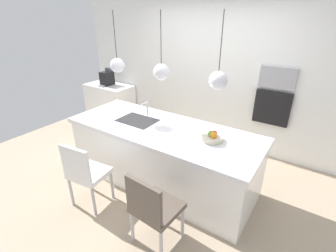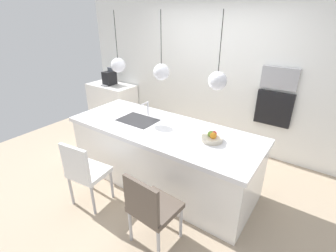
{
  "view_description": "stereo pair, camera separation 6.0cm",
  "coord_description": "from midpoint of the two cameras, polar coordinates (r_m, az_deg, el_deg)",
  "views": [
    {
      "loc": [
        1.75,
        -2.46,
        2.31
      ],
      "look_at": [
        0.1,
        0.0,
        0.93
      ],
      "focal_mm": 26.01,
      "sensor_mm": 36.0,
      "label": 1
    },
    {
      "loc": [
        1.8,
        -2.43,
        2.31
      ],
      "look_at": [
        0.1,
        0.0,
        0.93
      ],
      "focal_mm": 26.01,
      "sensor_mm": 36.0,
      "label": 2
    }
  ],
  "objects": [
    {
      "name": "fruit_bowl",
      "position": [
        3.04,
        9.83,
        -2.55
      ],
      "size": [
        0.27,
        0.27,
        0.13
      ],
      "color": "beige",
      "rests_on": "kitchen_island"
    },
    {
      "name": "kitchen_island",
      "position": [
        3.56,
        -1.83,
        -6.79
      ],
      "size": [
        2.73,
        1.05,
        0.88
      ],
      "color": "white",
      "rests_on": "ground"
    },
    {
      "name": "pendant_light_center",
      "position": [
        3.1,
        -2.14,
        12.55
      ],
      "size": [
        0.21,
        0.21,
        0.81
      ],
      "color": "silver"
    },
    {
      "name": "floor",
      "position": [
        3.81,
        -1.74,
        -12.48
      ],
      "size": [
        6.6,
        6.6,
        0.0
      ],
      "primitive_type": "plane",
      "color": "tan",
      "rests_on": "ground"
    },
    {
      "name": "coffee_machine",
      "position": [
        5.77,
        -14.37,
        10.87
      ],
      "size": [
        0.2,
        0.35,
        0.38
      ],
      "color": "black",
      "rests_on": "side_counter"
    },
    {
      "name": "faucet",
      "position": [
        3.7,
        -5.63,
        4.45
      ],
      "size": [
        0.02,
        0.17,
        0.22
      ],
      "color": "silver",
      "rests_on": "kitchen_island"
    },
    {
      "name": "back_wall",
      "position": [
        4.58,
        10.37,
        11.76
      ],
      "size": [
        6.0,
        0.1,
        2.6
      ],
      "primitive_type": "cube",
      "color": "white",
      "rests_on": "ground"
    },
    {
      "name": "sink_basin",
      "position": [
        3.6,
        -7.66,
        1.25
      ],
      "size": [
        0.56,
        0.4,
        0.02
      ],
      "primitive_type": "cube",
      "color": "#2D2D30",
      "rests_on": "kitchen_island"
    },
    {
      "name": "side_counter",
      "position": [
        5.91,
        -13.67,
        5.47
      ],
      "size": [
        1.1,
        0.6,
        0.82
      ],
      "primitive_type": "cube",
      "color": "white",
      "rests_on": "ground"
    },
    {
      "name": "oven",
      "position": [
        4.32,
        22.83,
        3.95
      ],
      "size": [
        0.56,
        0.08,
        0.56
      ],
      "primitive_type": "cube",
      "color": "black",
      "rests_on": "back_wall"
    },
    {
      "name": "pendant_light_left",
      "position": [
        3.58,
        -12.26,
        13.73
      ],
      "size": [
        0.21,
        0.21,
        0.81
      ],
      "color": "silver"
    },
    {
      "name": "chair_near",
      "position": [
        3.26,
        -19.38,
        -10.08
      ],
      "size": [
        0.49,
        0.46,
        0.92
      ],
      "color": "white",
      "rests_on": "ground"
    },
    {
      "name": "pendant_light_right",
      "position": [
        2.73,
        11.02,
        10.44
      ],
      "size": [
        0.21,
        0.21,
        0.81
      ],
      "color": "silver"
    },
    {
      "name": "chair_middle",
      "position": [
        2.63,
        -4.22,
        -18.4
      ],
      "size": [
        0.49,
        0.47,
        0.9
      ],
      "color": "brown",
      "rests_on": "ground"
    },
    {
      "name": "microwave",
      "position": [
        4.18,
        23.97,
        10.34
      ],
      "size": [
        0.54,
        0.08,
        0.34
      ],
      "primitive_type": "cube",
      "color": "#9E9EA3",
      "rests_on": "back_wall"
    }
  ]
}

